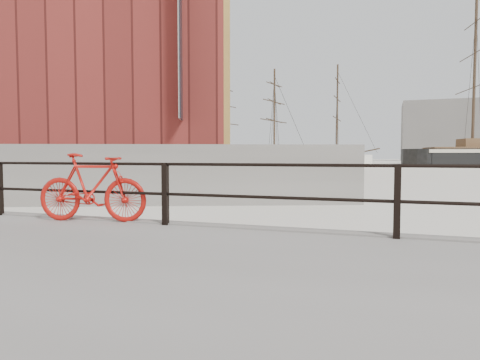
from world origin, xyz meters
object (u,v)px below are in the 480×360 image
Objects in this scene: schooner_mid at (305,163)px; workboat_far at (110,167)px; workboat_near at (119,169)px; bicycle at (92,188)px; schooner_left at (248,164)px.

workboat_far is (-20.13, -34.00, 0.00)m from schooner_mid.
schooner_mid reaches higher than workboat_near.
workboat_near reaches higher than bicycle.
schooner_mid is (-10.54, 76.71, -0.93)m from bicycle.
schooner_mid is 39.51m from workboat_far.
workboat_near is at bearing 114.22° from bicycle.
schooner_left reaches higher than bicycle.
workboat_near is (-13.43, -41.58, 0.00)m from schooner_mid.
workboat_far is (-11.12, -26.29, 0.00)m from schooner_left.
schooner_left is 28.55m from workboat_far.
workboat_near is (-23.98, 35.12, -0.93)m from bicycle.
workboat_near and workboat_far have the same top height.
bicycle is at bearing -72.70° from workboat_far.
schooner_left is (-9.01, -7.71, 0.00)m from schooner_mid.
schooner_left is at bearing -138.68° from schooner_mid.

